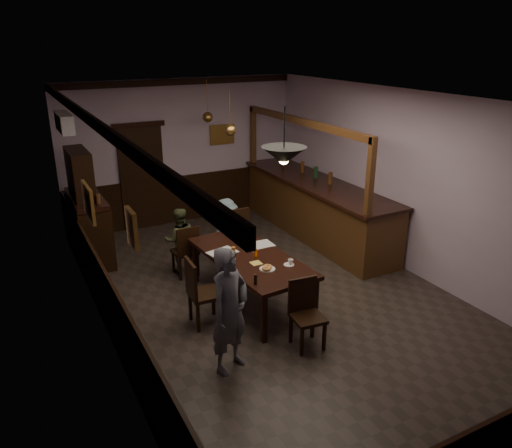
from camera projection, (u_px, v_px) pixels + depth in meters
room at (278, 206)px, 7.13m from camera, size 5.01×8.01×3.01m
dining_table at (250, 260)px, 7.35m from camera, size 1.17×2.27×0.75m
chair_far_left at (186, 249)px, 8.21m from camera, size 0.40×0.40×0.90m
chair_far_right at (234, 234)px, 8.61m from camera, size 0.47×0.47×1.06m
chair_near at (305, 310)px, 6.38m from camera, size 0.43×0.43×0.91m
chair_side at (199, 290)px, 6.79m from camera, size 0.45×0.45×0.99m
person_standing at (230, 311)px, 5.80m from camera, size 0.68×0.58×1.57m
person_seated_left at (180, 240)px, 8.40m from camera, size 0.60×0.50×1.12m
person_seated_right at (226, 229)px, 8.85m from camera, size 0.82×0.61×1.13m
newspaper_left at (222, 252)px, 7.45m from camera, size 0.47×0.38×0.01m
newspaper_right at (259, 245)px, 7.71m from camera, size 0.43×0.31×0.01m
napkin at (256, 263)px, 7.10m from camera, size 0.16×0.16×0.00m
saucer at (289, 265)px, 7.03m from camera, size 0.15×0.15×0.01m
coffee_cup at (291, 262)px, 7.03m from camera, size 0.09×0.09×0.07m
pastry_plate at (267, 269)px, 6.90m from camera, size 0.22×0.22×0.01m
pastry_ring_a at (266, 269)px, 6.85m from camera, size 0.13×0.13×0.04m
pastry_ring_b at (268, 267)px, 6.91m from camera, size 0.13×0.13×0.04m
soda_can at (256, 254)px, 7.26m from camera, size 0.07×0.07×0.12m
beer_glass at (233, 254)px, 7.16m from camera, size 0.06×0.06×0.20m
water_glass at (254, 248)px, 7.43m from camera, size 0.06×0.06×0.15m
pepper_mill at (256, 279)px, 6.47m from camera, size 0.04×0.04×0.14m
sideboard at (87, 217)px, 8.78m from camera, size 0.54×1.51×1.99m
bar_counter at (315, 207)px, 9.90m from camera, size 0.98×4.23×2.37m
door_back at (142, 179)px, 10.17m from camera, size 0.90×0.06×2.10m
ac_unit at (64, 123)px, 8.16m from camera, size 0.20×0.85×0.30m
picture_left_small at (132, 229)px, 4.51m from camera, size 0.04×0.28×0.36m
picture_left_large at (89, 202)px, 6.65m from camera, size 0.04×0.62×0.48m
picture_back at (222, 134)px, 10.69m from camera, size 0.55×0.04×0.42m
pendant_iron at (284, 156)px, 6.11m from camera, size 0.56×0.56×0.71m
pendant_brass_mid at (230, 130)px, 8.38m from camera, size 0.20×0.20×0.81m
pendant_brass_far at (208, 117)px, 9.68m from camera, size 0.20×0.20×0.81m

